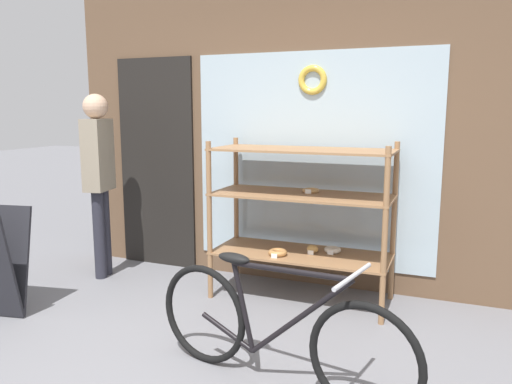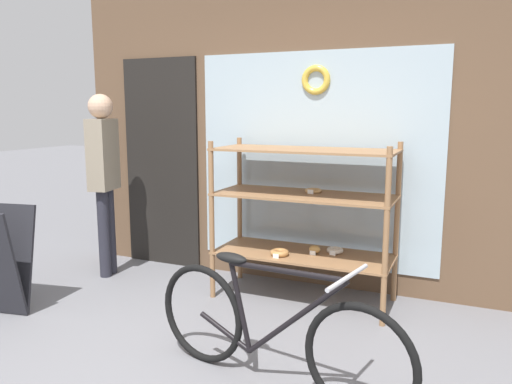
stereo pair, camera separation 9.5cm
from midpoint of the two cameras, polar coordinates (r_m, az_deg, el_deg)
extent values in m
cube|color=brown|center=(4.57, 5.26, 13.08)|extent=(4.48, 0.08, 3.79)
cube|color=#A3B7C1|center=(4.48, 7.35, 3.61)|extent=(2.20, 0.02, 1.90)
cube|color=black|center=(5.18, -10.20, 3.21)|extent=(0.84, 0.03, 2.10)
torus|color=gold|center=(4.45, 7.48, 12.59)|extent=(0.26, 0.06, 0.26)
cylinder|color=#8E6642|center=(4.21, -4.43, -3.33)|extent=(0.04, 0.04, 1.34)
cylinder|color=#8E6642|center=(3.77, 15.34, -5.16)|extent=(0.04, 0.04, 1.34)
cylinder|color=#8E6642|center=(4.69, -1.30, -1.98)|extent=(0.04, 0.04, 1.34)
cylinder|color=#8E6642|center=(4.30, 16.41, -3.42)|extent=(0.04, 0.04, 1.34)
cube|color=#8E6642|center=(4.26, 6.03, -7.08)|extent=(1.48, 0.59, 0.02)
cube|color=#8E6642|center=(4.14, 6.15, -0.37)|extent=(1.48, 0.59, 0.02)
cube|color=#8E6642|center=(4.09, 6.25, 4.81)|extent=(1.48, 0.59, 0.02)
torus|color=#B27A42|center=(4.17, 3.38, -6.94)|extent=(0.16, 0.16, 0.05)
cube|color=white|center=(4.09, 2.95, -7.34)|extent=(0.05, 0.00, 0.04)
torus|color=tan|center=(4.23, 7.21, 0.15)|extent=(0.14, 0.14, 0.03)
cube|color=white|center=(4.15, 6.90, 0.02)|extent=(0.05, 0.00, 0.04)
torus|color=beige|center=(4.29, 9.64, -6.60)|extent=(0.14, 0.14, 0.04)
cube|color=white|center=(4.22, 9.38, -6.91)|extent=(0.05, 0.00, 0.04)
ellipsoid|color=tan|center=(4.25, 7.36, -6.53)|extent=(0.10, 0.08, 0.07)
cube|color=white|center=(4.20, 7.14, -6.94)|extent=(0.05, 0.00, 0.04)
torus|color=black|center=(3.27, -5.36, -13.66)|extent=(0.63, 0.17, 0.64)
torus|color=black|center=(2.76, 12.79, -18.44)|extent=(0.63, 0.17, 0.64)
cylinder|color=black|center=(2.85, 5.44, -14.23)|extent=(0.63, 0.16, 0.59)
cylinder|color=black|center=(2.79, 4.32, -9.01)|extent=(0.74, 0.18, 0.07)
cylinder|color=black|center=(3.05, -0.86, -13.00)|extent=(0.17, 0.06, 0.53)
cylinder|color=black|center=(3.19, -2.68, -15.66)|extent=(0.39, 0.11, 0.17)
ellipsoid|color=black|center=(2.99, -1.93, -7.53)|extent=(0.23, 0.13, 0.06)
cylinder|color=#B2B2B7|center=(2.62, 11.50, -9.53)|extent=(0.11, 0.46, 0.02)
cube|color=#232328|center=(4.49, -26.43, -6.68)|extent=(0.57, 0.29, 0.85)
cylinder|color=#282833|center=(4.99, -16.45, -4.62)|extent=(0.11, 0.11, 0.84)
cylinder|color=#282833|center=(5.08, -15.87, -4.33)|extent=(0.11, 0.11, 0.84)
cube|color=gray|center=(4.91, -16.56, 4.12)|extent=(0.24, 0.35, 0.67)
sphere|color=tan|center=(4.89, -16.81, 9.35)|extent=(0.23, 0.23, 0.23)
camera|label=1|loc=(0.05, -89.21, 0.13)|focal=35.00mm
camera|label=2|loc=(0.05, 90.79, -0.13)|focal=35.00mm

